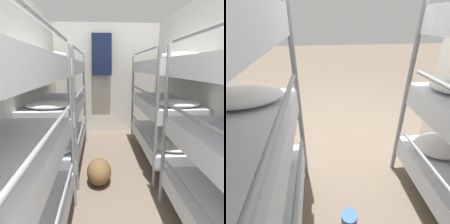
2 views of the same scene
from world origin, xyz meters
TOP-DOWN VIEW (x-y plane):
  - ground_plane at (0.00, 0.00)m, footprint 20.00×20.00m
  - tin_can at (0.13, 1.16)m, footprint 0.13×0.13m

SIDE VIEW (x-z plane):
  - ground_plane at x=0.00m, z-range 0.00..0.00m
  - tin_can at x=0.13m, z-range 0.00..0.15m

